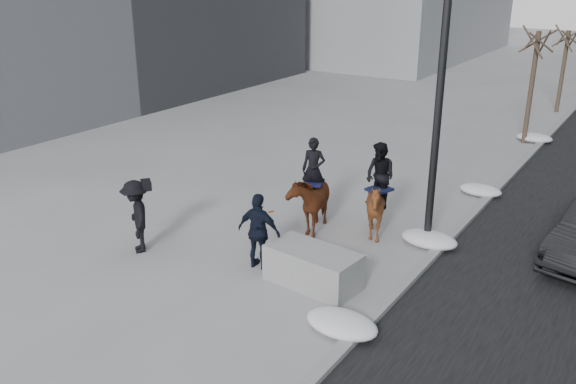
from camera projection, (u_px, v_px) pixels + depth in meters
The scene contains 11 objects.
ground at pixel (258, 271), 13.55m from camera, with size 120.00×120.00×0.00m, color gray.
curb at pixel (513, 172), 19.82m from camera, with size 0.25×90.00×0.12m, color gray.
planter at pixel (313, 267), 12.87m from camera, with size 1.98×0.99×0.79m, color gray.
tree_near at pixel (532, 82), 22.44m from camera, with size 1.20×1.20×4.61m, color #3C2F24, non-canonical shape.
tree_far at pixel (563, 68), 27.39m from camera, with size 1.20×1.20×4.06m, color #3B3123, non-canonical shape.
mounted_left at pixel (311, 196), 15.42m from camera, with size 1.36×2.01×2.38m.
mounted_right at pixel (377, 201), 14.88m from camera, with size 1.66×1.76×2.41m.
feeder at pixel (259, 231), 13.41m from camera, with size 1.07×0.92×1.75m.
camera_crew at pixel (136, 216), 14.20m from camera, with size 1.29×1.21×1.75m.
lamppost at pixel (449, 33), 13.32m from camera, with size 0.25×2.61×9.09m.
snow_piles at pixel (459, 211), 16.39m from camera, with size 1.41×16.25×0.36m.
Camera 1 is at (7.16, -9.73, 6.40)m, focal length 38.00 mm.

